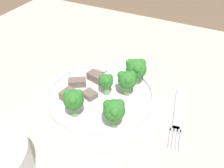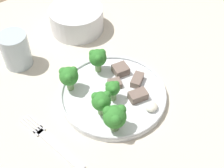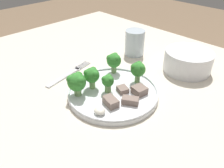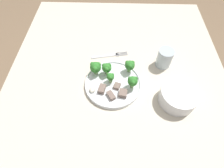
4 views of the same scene
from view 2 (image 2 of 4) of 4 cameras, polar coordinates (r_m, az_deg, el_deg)
name	(u,v)px [view 2 (image 2 of 4)]	position (r m, az deg, el deg)	size (l,w,h in m)	color
table	(97,123)	(0.81, -2.83, -7.22)	(1.21, 1.02, 0.75)	beige
dinner_plate	(113,95)	(0.73, 0.24, -1.93)	(0.25, 0.25, 0.02)	white
fork	(52,142)	(0.67, -10.89, -10.42)	(0.05, 0.19, 0.00)	silver
cream_bowl	(77,20)	(0.90, -6.48, 11.62)	(0.15, 0.15, 0.07)	silver
drinking_glass	(16,52)	(0.82, -17.11, 5.69)	(0.07, 0.07, 0.09)	#B2C1CC
broccoli_floret_near_rim_left	(98,58)	(0.75, -2.62, 4.82)	(0.04, 0.04, 0.06)	#7FA866
broccoli_floret_center_left	(113,89)	(0.69, 0.12, -0.89)	(0.03, 0.03, 0.05)	#7FA866
broccoli_floret_back_left	(115,117)	(0.63, 0.49, -5.98)	(0.05, 0.05, 0.07)	#7FA866
broccoli_floret_front_left	(69,76)	(0.71, -7.90, 1.43)	(0.05, 0.04, 0.06)	#7FA866
broccoli_floret_center_back	(101,101)	(0.66, -1.99, -3.15)	(0.04, 0.04, 0.06)	#7FA866
meat_slice_front_slice	(115,84)	(0.74, 0.60, -0.01)	(0.04, 0.03, 0.01)	#756056
meat_slice_middle_slice	(138,96)	(0.71, 4.78, -2.12)	(0.05, 0.03, 0.02)	#756056
meat_slice_rear_slice	(137,80)	(0.74, 4.63, 0.75)	(0.05, 0.04, 0.02)	#756056
meat_slice_edge_slice	(121,70)	(0.76, 1.58, 2.65)	(0.04, 0.04, 0.02)	#756056
sauce_dollop	(152,107)	(0.70, 7.24, -4.15)	(0.03, 0.03, 0.02)	silver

